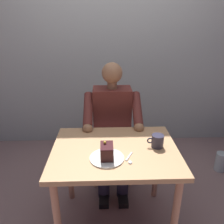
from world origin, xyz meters
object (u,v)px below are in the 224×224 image
(dining_table, at_px, (115,160))
(coffee_cup, at_px, (157,141))
(cake_slice, at_px, (107,151))
(seated_person, at_px, (112,126))
(chair, at_px, (112,132))
(dessert_spoon, at_px, (130,159))

(dining_table, distance_m, coffee_cup, 0.35)
(dining_table, relative_size, cake_slice, 7.44)
(coffee_cup, bearing_deg, dining_table, 2.99)
(cake_slice, bearing_deg, dining_table, -116.17)
(seated_person, bearing_deg, chair, -90.00)
(cake_slice, height_order, coffee_cup, cake_slice)
(seated_person, height_order, cake_slice, seated_person)
(dining_table, distance_m, cake_slice, 0.21)
(cake_slice, bearing_deg, seated_person, -95.43)
(seated_person, distance_m, coffee_cup, 0.61)
(coffee_cup, relative_size, dessert_spoon, 0.89)
(seated_person, relative_size, coffee_cup, 10.04)
(cake_slice, bearing_deg, chair, -94.28)
(chair, xyz_separation_m, seated_person, (-0.00, 0.17, 0.15))
(cake_slice, bearing_deg, coffee_cup, -159.42)
(dining_table, distance_m, dessert_spoon, 0.20)
(cake_slice, relative_size, coffee_cup, 1.00)
(dining_table, bearing_deg, dessert_spoon, 122.48)
(dining_table, xyz_separation_m, chair, (0.00, -0.69, -0.12))
(chair, height_order, dessert_spoon, chair)
(chair, bearing_deg, dessert_spoon, 96.28)
(dining_table, distance_m, seated_person, 0.52)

